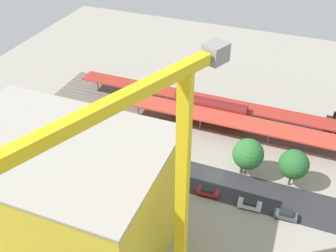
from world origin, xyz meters
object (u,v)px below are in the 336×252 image
object	(u,v)px
platform_canopy_far	(205,100)
freight_coach_far	(210,109)
street_tree_0	(248,154)
parked_car_2	(208,191)
parked_car_3	(172,182)
parked_car_1	(250,204)
street_tree_1	(243,155)
parked_car_0	(285,215)
parked_car_4	(139,172)
street_tree_3	(294,164)
box_truck_0	(74,156)
traffic_light	(245,156)
platform_canopy_near	(235,121)
construction_building	(63,197)
parked_car_6	(72,155)
street_tree_2	(131,125)
tower_crane	(173,186)
parked_car_5	(103,163)

from	to	relation	value
platform_canopy_far	freight_coach_far	world-z (taller)	freight_coach_far
freight_coach_far	street_tree_0	size ratio (longest dim) A/B	2.18
parked_car_2	parked_car_3	xyz separation A→B (m)	(7.31, 0.08, -0.00)
parked_car_1	street_tree_1	bearing A→B (deg)	-68.02
freight_coach_far	parked_car_3	xyz separation A→B (m)	(0.61, 23.87, -2.28)
parked_car_0	parked_car_4	bearing A→B (deg)	-1.08
parked_car_4	street_tree_3	distance (m)	30.05
parked_car_1	box_truck_0	world-z (taller)	box_truck_0
parked_car_0	box_truck_0	world-z (taller)	box_truck_0
street_tree_3	traffic_light	size ratio (longest dim) A/B	1.16
platform_canopy_near	parked_car_1	size ratio (longest dim) A/B	12.03
construction_building	parked_car_4	bearing A→B (deg)	-103.23
platform_canopy_far	parked_car_3	world-z (taller)	platform_canopy_far
platform_canopy_near	parked_car_6	bearing A→B (deg)	33.33
parked_car_6	parked_car_4	bearing A→B (deg)	-178.76
street_tree_0	parked_car_3	bearing A→B (deg)	32.61
freight_coach_far	street_tree_1	distance (m)	19.31
platform_canopy_near	traffic_light	bearing A→B (deg)	112.35
street_tree_1	street_tree_0	bearing A→B (deg)	172.24
parked_car_1	street_tree_2	distance (m)	30.16
parked_car_3	box_truck_0	bearing A→B (deg)	3.07
parked_car_6	tower_crane	bearing A→B (deg)	145.99
platform_canopy_near	parked_car_3	distance (m)	21.38
parked_car_2	parked_car_6	distance (m)	30.10
parked_car_3	street_tree_3	size ratio (longest dim) A/B	0.53
tower_crane	street_tree_3	world-z (taller)	tower_crane
construction_building	platform_canopy_far	bearing A→B (deg)	-102.92
parked_car_4	parked_car_5	size ratio (longest dim) A/B	1.04
construction_building	street_tree_1	size ratio (longest dim) A/B	4.71
parked_car_2	street_tree_2	size ratio (longest dim) A/B	0.62
parked_car_2	parked_car_5	xyz separation A→B (m)	(22.56, 0.04, -0.04)
parked_car_3	construction_building	bearing A→B (deg)	58.05
freight_coach_far	traffic_light	world-z (taller)	traffic_light
freight_coach_far	parked_car_6	xyz separation A→B (m)	(23.40, 24.10, -2.28)
platform_canopy_near	freight_coach_far	size ratio (longest dim) A/B	2.88
parked_car_0	traffic_light	size ratio (longest dim) A/B	0.59
construction_building	street_tree_0	bearing A→B (deg)	-132.72
parked_car_0	freight_coach_far	bearing A→B (deg)	-48.87
freight_coach_far	parked_car_6	world-z (taller)	freight_coach_far
street_tree_2	street_tree_3	distance (m)	34.43
box_truck_0	construction_building	bearing A→B (deg)	120.81
street_tree_3	freight_coach_far	bearing A→B (deg)	-36.75
parked_car_3	parked_car_1	bearing A→B (deg)	178.82
street_tree_1	traffic_light	distance (m)	0.51
platform_canopy_near	parked_car_2	xyz separation A→B (m)	(0.22, 19.62, -3.46)
street_tree_1	street_tree_2	size ratio (longest dim) A/B	0.94
freight_coach_far	street_tree_1	size ratio (longest dim) A/B	2.72
parked_car_6	construction_building	xyz separation A→B (m)	(-11.50, 17.86, 9.41)
parked_car_0	parked_car_5	bearing A→B (deg)	-0.74
freight_coach_far	street_tree_2	distance (m)	20.06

